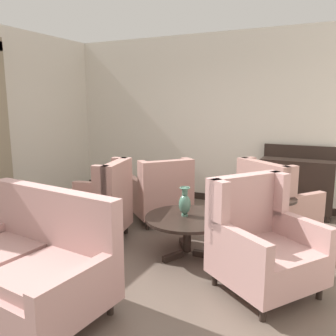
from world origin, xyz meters
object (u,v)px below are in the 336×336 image
(armchair_foreground_right, at_px, (261,244))
(side_table, at_px, (274,218))
(sideboard, at_px, (296,184))
(armchair_beside_settee, at_px, (274,204))
(porcelain_vase, at_px, (185,203))
(settee, at_px, (28,264))
(coffee_table, at_px, (187,223))
(armchair_near_window, at_px, (98,207))
(armchair_near_sideboard, at_px, (160,194))

(armchair_foreground_right, xyz_separation_m, side_table, (-0.05, 0.99, -0.06))
(armchair_foreground_right, distance_m, sideboard, 2.51)
(armchair_beside_settee, bearing_deg, porcelain_vase, 87.35)
(settee, bearing_deg, sideboard, 70.40)
(coffee_table, xyz_separation_m, settee, (-0.82, -1.61, 0.01))
(porcelain_vase, distance_m, sideboard, 2.33)
(coffee_table, bearing_deg, armchair_beside_settee, 52.76)
(armchair_near_window, bearing_deg, coffee_table, 80.70)
(settee, distance_m, armchair_near_sideboard, 2.57)
(armchair_near_sideboard, distance_m, side_table, 1.78)
(coffee_table, relative_size, porcelain_vase, 2.86)
(porcelain_vase, bearing_deg, side_table, 31.52)
(settee, distance_m, armchair_beside_settee, 3.14)
(settee, xyz_separation_m, armchair_near_window, (-0.41, 1.54, 0.04))
(settee, relative_size, sideboard, 1.46)
(settee, distance_m, armchair_near_window, 1.60)
(armchair_beside_settee, xyz_separation_m, armchair_near_window, (-2.04, -1.14, 0.01))
(coffee_table, bearing_deg, sideboard, 65.21)
(settee, bearing_deg, armchair_beside_settee, 64.80)
(coffee_table, relative_size, armchair_foreground_right, 0.84)
(armchair_foreground_right, relative_size, sideboard, 1.06)
(porcelain_vase, xyz_separation_m, armchair_beside_settee, (0.86, 1.05, -0.18))
(porcelain_vase, height_order, side_table, porcelain_vase)
(coffee_table, distance_m, settee, 1.81)
(armchair_foreground_right, xyz_separation_m, armchair_near_window, (-2.16, 0.33, -0.00))
(armchair_beside_settee, bearing_deg, sideboard, -62.26)
(porcelain_vase, distance_m, side_table, 1.11)
(armchair_near_sideboard, height_order, armchair_near_window, armchair_near_window)
(coffee_table, distance_m, armchair_beside_settee, 1.35)
(coffee_table, xyz_separation_m, side_table, (0.89, 0.59, 0.00))
(armchair_foreground_right, relative_size, armchair_beside_settee, 1.02)
(armchair_near_sideboard, xyz_separation_m, armchair_foreground_right, (1.78, -1.35, 0.04))
(sideboard, bearing_deg, side_table, -93.29)
(porcelain_vase, height_order, armchair_foreground_right, armchair_foreground_right)
(porcelain_vase, bearing_deg, armchair_near_sideboard, 130.88)
(armchair_near_window, height_order, sideboard, sideboard)
(armchair_beside_settee, bearing_deg, armchair_foreground_right, 131.09)
(settee, xyz_separation_m, armchair_foreground_right, (1.75, 1.21, 0.05))
(porcelain_vase, relative_size, armchair_near_sideboard, 0.29)
(porcelain_vase, xyz_separation_m, armchair_near_window, (-1.18, -0.09, -0.18))
(side_table, bearing_deg, armchair_near_window, -162.66)
(coffee_table, distance_m, side_table, 1.07)
(armchair_near_window, bearing_deg, porcelain_vase, 81.77)
(armchair_foreground_right, height_order, armchair_beside_settee, armchair_foreground_right)
(armchair_foreground_right, bearing_deg, porcelain_vase, 102.10)
(armchair_foreground_right, xyz_separation_m, sideboard, (0.04, 2.51, 0.06))
(armchair_near_sideboard, bearing_deg, armchair_near_window, 20.97)
(side_table, bearing_deg, armchair_foreground_right, -87.40)
(porcelain_vase, height_order, sideboard, sideboard)
(armchair_beside_settee, relative_size, side_table, 1.76)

